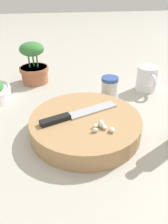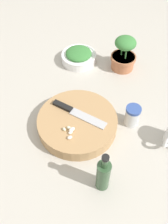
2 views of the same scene
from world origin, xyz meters
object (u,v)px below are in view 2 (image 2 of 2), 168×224
(chef_knife, at_px, (76,112))
(oil_bottle, at_px, (103,175))
(herb_bowl, at_px, (79,56))
(potted_herb, at_px, (124,55))
(garlic_cloves, at_px, (70,131))
(spice_jar, at_px, (132,116))
(cutting_board, at_px, (77,123))

(chef_knife, distance_m, oil_bottle, 0.28)
(herb_bowl, height_order, potted_herb, potted_herb)
(garlic_cloves, distance_m, herb_bowl, 0.47)
(chef_knife, relative_size, spice_jar, 2.57)
(cutting_board, distance_m, herb_bowl, 0.40)
(chef_knife, relative_size, potted_herb, 1.35)
(garlic_cloves, bearing_deg, cutting_board, 119.74)
(cutting_board, bearing_deg, herb_bowl, 142.04)
(cutting_board, height_order, herb_bowl, herb_bowl)
(chef_knife, bearing_deg, potted_herb, 177.50)
(chef_knife, height_order, potted_herb, potted_herb)
(oil_bottle, bearing_deg, potted_herb, 130.18)
(spice_jar, xyz_separation_m, potted_herb, (-0.27, 0.21, 0.03))
(chef_knife, height_order, oil_bottle, oil_bottle)
(potted_herb, bearing_deg, spice_jar, -37.64)
(herb_bowl, relative_size, oil_bottle, 0.93)
(cutting_board, distance_m, chef_knife, 0.04)
(cutting_board, height_order, chef_knife, chef_knife)
(cutting_board, height_order, oil_bottle, oil_bottle)
(garlic_cloves, bearing_deg, oil_bottle, -5.96)
(oil_bottle, bearing_deg, chef_knife, 161.10)
(spice_jar, bearing_deg, garlic_cloves, -108.79)
(potted_herb, bearing_deg, chef_knife, -71.41)
(herb_bowl, bearing_deg, chef_knife, -39.05)
(herb_bowl, xyz_separation_m, potted_herb, (0.17, 0.14, 0.04))
(cutting_board, xyz_separation_m, potted_herb, (-0.15, 0.39, 0.05))
(cutting_board, xyz_separation_m, herb_bowl, (-0.32, 0.25, 0.01))
(chef_knife, distance_m, spice_jar, 0.22)
(herb_bowl, bearing_deg, cutting_board, -37.96)
(oil_bottle, bearing_deg, cutting_board, 161.69)
(spice_jar, height_order, potted_herb, potted_herb)
(oil_bottle, bearing_deg, spice_jar, 115.95)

